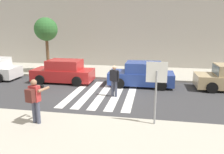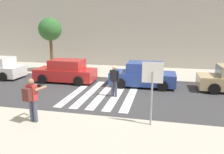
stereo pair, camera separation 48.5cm
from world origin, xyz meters
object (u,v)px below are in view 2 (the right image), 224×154
(photographer_with_backpack, at_px, (32,97))
(parked_car_blue, at_px, (143,75))
(parked_car_red, at_px, (66,71))
(stop_sign, at_px, (152,80))
(pedestrian_crossing, at_px, (114,79))
(street_tree_west, at_px, (50,30))

(photographer_with_backpack, relative_size, parked_car_blue, 0.42)
(photographer_with_backpack, xyz_separation_m, parked_car_red, (-1.61, 6.62, -0.44))
(stop_sign, xyz_separation_m, pedestrian_crossing, (-2.13, 3.40, -0.90))
(parked_car_red, bearing_deg, stop_sign, -44.02)
(photographer_with_backpack, distance_m, pedestrian_crossing, 4.77)
(stop_sign, xyz_separation_m, street_tree_west, (-8.40, 8.33, 1.60))
(photographer_with_backpack, distance_m, parked_car_blue, 7.59)
(pedestrian_crossing, relative_size, parked_car_blue, 0.42)
(pedestrian_crossing, height_order, parked_car_blue, pedestrian_crossing)
(pedestrian_crossing, bearing_deg, street_tree_west, 141.79)
(street_tree_west, bearing_deg, stop_sign, -44.77)
(photographer_with_backpack, distance_m, parked_car_red, 6.83)
(stop_sign, xyz_separation_m, parked_car_red, (-6.07, 5.87, -1.15))
(photographer_with_backpack, relative_size, parked_car_red, 0.42)
(pedestrian_crossing, height_order, street_tree_west, street_tree_west)
(pedestrian_crossing, bearing_deg, parked_car_red, 147.93)
(pedestrian_crossing, relative_size, street_tree_west, 0.40)
(parked_car_red, relative_size, street_tree_west, 0.95)
(stop_sign, bearing_deg, pedestrian_crossing, 122.13)
(photographer_with_backpack, bearing_deg, pedestrian_crossing, 60.75)
(photographer_with_backpack, bearing_deg, street_tree_west, 113.43)
(stop_sign, distance_m, photographer_with_backpack, 4.58)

